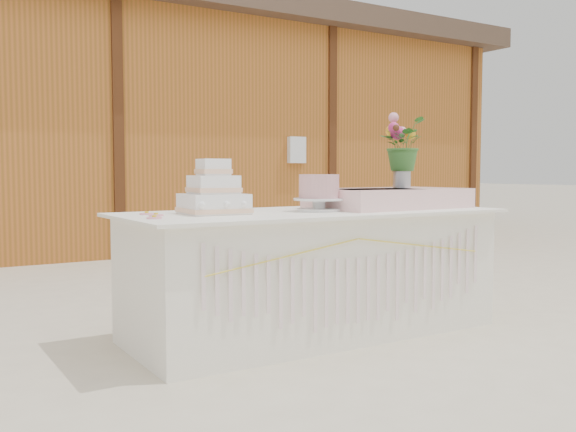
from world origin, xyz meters
name	(u,v)px	position (x,y,z in m)	size (l,w,h in m)	color
ground	(313,333)	(0.00, 0.00, 0.00)	(80.00, 80.00, 0.00)	beige
barn	(74,124)	(-0.01, 5.99, 1.68)	(12.60, 4.60, 3.30)	#A55822
cake_table	(314,272)	(0.00, 0.00, 0.39)	(2.40, 1.00, 0.77)	white
wedding_cake	(213,195)	(-0.65, 0.06, 0.88)	(0.37, 0.37, 0.32)	white
pink_cake_stand	(319,191)	(0.01, -0.05, 0.90)	(0.31, 0.31, 0.23)	white
satin_runner	(389,198)	(0.60, -0.01, 0.84)	(1.03, 0.60, 0.13)	beige
flower_vase	(402,176)	(0.76, 0.04, 0.98)	(0.12, 0.12, 0.17)	#B5B5BA
bouquet	(402,137)	(0.76, 0.04, 1.25)	(0.33, 0.29, 0.37)	#33692A
loose_flowers	(147,215)	(-1.06, 0.04, 0.78)	(0.16, 0.39, 0.02)	pink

